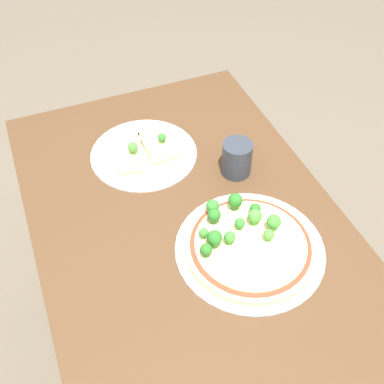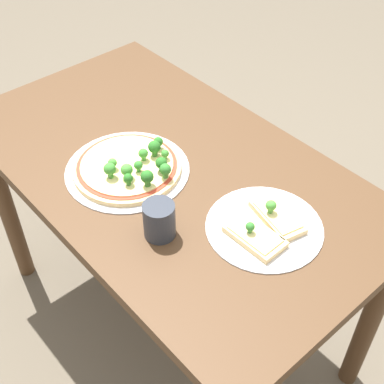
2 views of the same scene
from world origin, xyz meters
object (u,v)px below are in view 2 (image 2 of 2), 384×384
at_px(pizza_tray_whole, 129,167).
at_px(drinking_cup, 159,220).
at_px(dining_table, 169,193).
at_px(pizza_tray_slice, 265,226).

xyz_separation_m(pizza_tray_whole, drinking_cup, (-0.23, 0.08, 0.03)).
bearing_deg(pizza_tray_whole, drinking_cup, 160.80).
height_order(dining_table, pizza_tray_whole, pizza_tray_whole).
height_order(dining_table, pizza_tray_slice, pizza_tray_slice).
bearing_deg(pizza_tray_whole, dining_table, -115.19).
bearing_deg(pizza_tray_whole, pizza_tray_slice, -162.89).
bearing_deg(pizza_tray_slice, drinking_cup, 51.93).
distance_m(dining_table, drinking_cup, 0.30).
height_order(pizza_tray_whole, pizza_tray_slice, pizza_tray_whole).
xyz_separation_m(pizza_tray_whole, pizza_tray_slice, (-0.39, -0.12, -0.01)).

